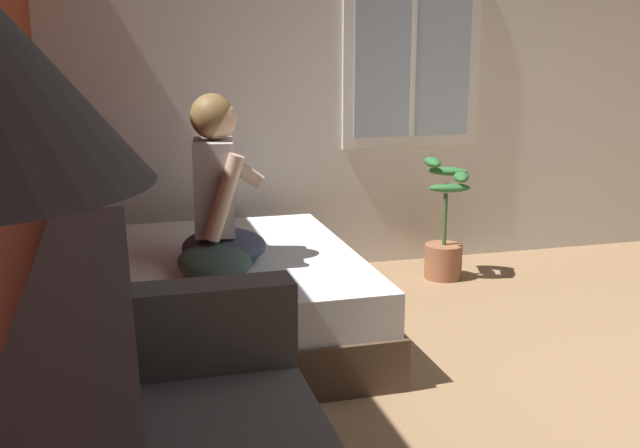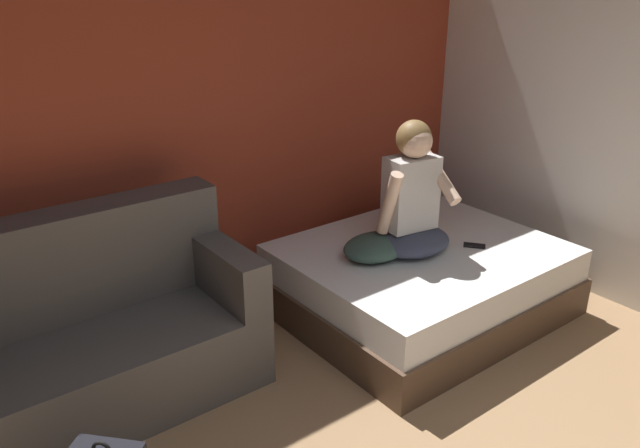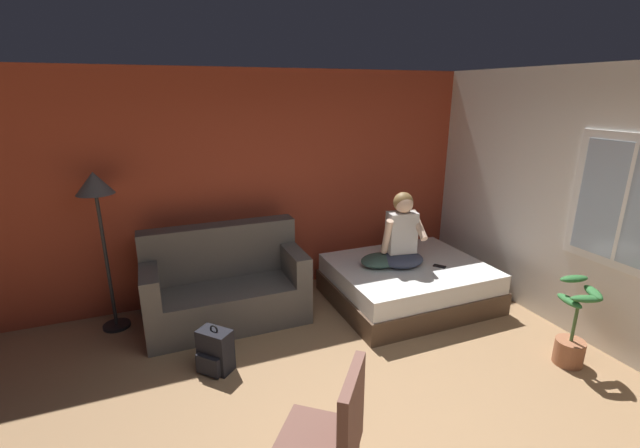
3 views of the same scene
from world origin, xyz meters
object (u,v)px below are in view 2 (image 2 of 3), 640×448
object	(u,v)px
throw_pillow	(376,247)
person_seated	(412,200)
bed	(421,280)
couch	(92,336)
cell_phone	(474,246)

from	to	relation	value
throw_pillow	person_seated	bearing A→B (deg)	-14.97
bed	throw_pillow	bearing A→B (deg)	165.96
couch	cell_phone	xyz separation A→B (m)	(2.39, -0.60, 0.09)
bed	person_seated	bearing A→B (deg)	168.05
couch	cell_phone	bearing A→B (deg)	-14.12
couch	person_seated	distance (m)	2.08
bed	throw_pillow	size ratio (longest dim) A/B	3.73
cell_phone	throw_pillow	bearing A→B (deg)	117.92
bed	person_seated	size ratio (longest dim) A/B	2.04
throw_pillow	cell_phone	xyz separation A→B (m)	(0.64, -0.28, -0.07)
bed	person_seated	world-z (taller)	person_seated
couch	person_seated	bearing A→B (deg)	-10.85
bed	cell_phone	distance (m)	0.43
cell_phone	bed	bearing A→B (deg)	107.86
bed	cell_phone	xyz separation A→B (m)	(0.29, -0.20, 0.25)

